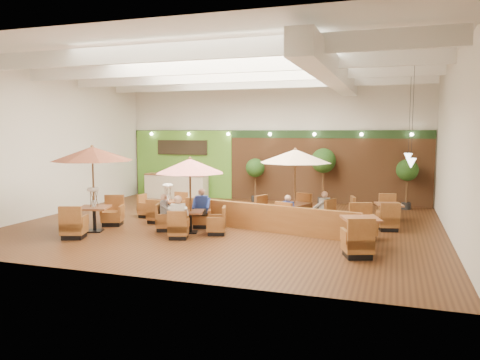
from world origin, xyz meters
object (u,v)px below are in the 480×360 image
at_px(diner_3, 288,209).
at_px(diner_4, 323,205).
at_px(service_counter, 176,186).
at_px(diner_1, 201,204).
at_px(booth_divider, 265,218).
at_px(diner_2, 165,208).
at_px(table_1, 190,181).
at_px(topiary_0, 255,170).
at_px(table_5, 380,215).
at_px(diner_0, 178,213).
at_px(table_2, 295,173).
at_px(table_3, 168,208).
at_px(table_4, 360,233).
at_px(topiary_1, 323,163).
at_px(table_0, 93,166).
at_px(topiary_2, 407,172).

bearing_deg(diner_3, diner_4, 57.75).
xyz_separation_m(service_counter, diner_1, (3.73, -5.76, 0.19)).
xyz_separation_m(booth_divider, diner_2, (-3.04, -0.96, 0.30)).
bearing_deg(table_1, topiary_0, 72.02).
height_order(table_5, diner_0, diner_0).
relative_size(table_5, diner_3, 3.67).
height_order(table_2, table_5, table_2).
xyz_separation_m(table_3, table_4, (6.96, -2.17, -0.01)).
relative_size(topiary_1, diner_0, 2.89).
relative_size(table_3, table_4, 0.76).
distance_m(table_1, table_4, 5.36).
xyz_separation_m(topiary_0, diner_3, (2.77, -5.62, -0.74)).
height_order(table_0, diner_2, table_0).
bearing_deg(topiary_1, table_4, -73.75).
bearing_deg(topiary_0, diner_4, -51.30).
bearing_deg(topiary_2, table_4, -100.60).
xyz_separation_m(table_1, table_5, (5.62, 3.21, -1.30)).
relative_size(table_4, diner_0, 3.53).
bearing_deg(topiary_0, diner_1, -90.95).
bearing_deg(diner_0, table_0, 160.71).
xyz_separation_m(table_1, topiary_2, (6.54, 6.83, -0.12)).
bearing_deg(service_counter, diner_0, -63.54).
bearing_deg(topiary_1, diner_1, -117.81).
bearing_deg(table_3, booth_divider, -10.72).
distance_m(topiary_1, diner_2, 7.99).
height_order(table_1, table_5, table_1).
relative_size(table_1, table_3, 1.07).
height_order(table_0, table_3, table_0).
bearing_deg(topiary_0, booth_divider, -70.59).
height_order(table_3, topiary_1, topiary_1).
xyz_separation_m(service_counter, topiary_1, (6.87, 0.20, 1.25)).
bearing_deg(booth_divider, table_5, 45.43).
distance_m(table_5, topiary_1, 4.63).
height_order(table_4, topiary_2, topiary_2).
bearing_deg(table_4, diner_0, 166.23).
xyz_separation_m(table_2, topiary_2, (3.67, 4.66, -0.26)).
bearing_deg(table_4, topiary_2, 59.02).
xyz_separation_m(booth_divider, topiary_1, (0.98, 5.87, 1.40)).
height_order(service_counter, diner_1, diner_1).
bearing_deg(diner_2, diner_1, 115.79).
bearing_deg(diner_4, table_5, -35.06).
xyz_separation_m(table_0, diner_4, (6.81, 2.97, -1.35)).
height_order(topiary_1, diner_4, topiary_1).
bearing_deg(topiary_2, table_5, -104.20).
distance_m(table_1, table_2, 3.60).
height_order(table_2, diner_4, table_2).
height_order(table_5, diner_3, diner_3).
height_order(table_1, table_3, table_1).
distance_m(table_2, diner_2, 4.45).
bearing_deg(table_5, table_2, -173.39).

